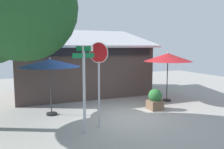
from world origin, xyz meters
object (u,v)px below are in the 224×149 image
Objects in this scene: patio_umbrella_royal_blue_left at (50,63)px; stop_sign at (99,70)px; street_sign_post at (84,80)px; sidewalk_planter at (155,99)px; patio_umbrella_crimson_center at (168,58)px.

stop_sign is at bearing -57.75° from patio_umbrella_royal_blue_left.
street_sign_post is 0.96× the size of stop_sign.
sidewalk_planter is at bearing -12.42° from patio_umbrella_royal_blue_left.
street_sign_post is 3.01× the size of sidewalk_planter.
street_sign_post is 0.77m from stop_sign.
patio_umbrella_crimson_center is at bearing 1.64° from patio_umbrella_royal_blue_left.
patio_umbrella_crimson_center is at bearing 27.24° from street_sign_post.
patio_umbrella_crimson_center is at bearing 37.89° from sidewalk_planter.
stop_sign is 3.14× the size of sidewalk_planter.
street_sign_post reaches higher than patio_umbrella_crimson_center.
patio_umbrella_royal_blue_left is (-1.36, 2.16, 0.11)m from stop_sign.
street_sign_post is at bearing -73.63° from patio_umbrella_royal_blue_left.
patio_umbrella_royal_blue_left is 4.86m from sidewalk_planter.
patio_umbrella_crimson_center is 2.70× the size of sidewalk_planter.
stop_sign is 2.55m from patio_umbrella_royal_blue_left.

